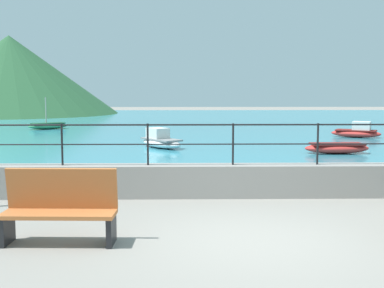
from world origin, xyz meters
name	(u,v)px	position (x,y,z in m)	size (l,w,h in m)	color
ground_plane	(253,240)	(0.00, 0.00, 0.00)	(120.00, 120.00, 0.00)	gray
promenade_wall	(233,181)	(0.00, 3.20, 0.35)	(20.00, 0.56, 0.70)	gray
railing	(233,136)	(0.00, 3.20, 1.32)	(18.44, 0.04, 0.90)	black
lake_water	(199,124)	(0.00, 25.84, 0.03)	(64.00, 44.32, 0.06)	teal
hill_main	(10,75)	(-17.27, 40.06, 3.68)	(20.13, 20.13, 7.36)	#285633
bench_main	(60,206)	(-2.95, -0.03, 0.56)	(1.72, 0.62, 1.13)	#B76633
boat_0	(48,126)	(-8.86, 21.41, 0.26)	(2.41, 2.04, 1.83)	#338C59
boat_1	(337,148)	(4.42, 10.08, 0.26)	(2.31, 0.94, 0.36)	red
boat_2	(161,141)	(-1.95, 11.97, 0.33)	(2.08, 2.39, 0.76)	white
boat_4	(357,132)	(7.23, 16.05, 0.33)	(2.46, 1.86, 0.76)	red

